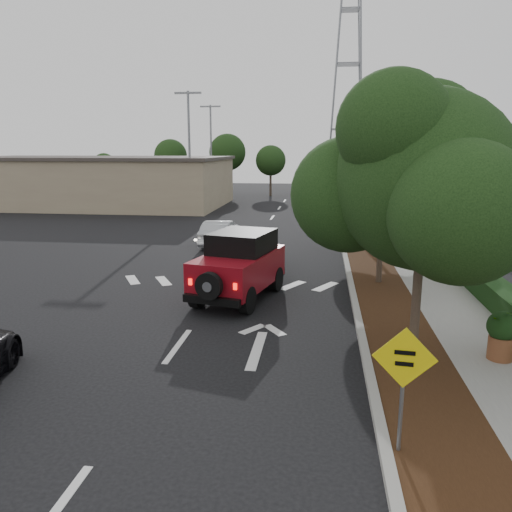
# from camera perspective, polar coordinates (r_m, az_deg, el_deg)

# --- Properties ---
(ground) EXTENTS (120.00, 120.00, 0.00)m
(ground) POSITION_cam_1_polar(r_m,az_deg,el_deg) (12.84, -8.92, -10.10)
(ground) COLOR black
(ground) RESTS_ON ground
(curb) EXTENTS (0.20, 70.00, 0.15)m
(curb) POSITION_cam_1_polar(r_m,az_deg,el_deg) (23.88, 10.05, 0.48)
(curb) COLOR #9E9B93
(curb) RESTS_ON ground
(planting_strip) EXTENTS (1.80, 70.00, 0.12)m
(planting_strip) POSITION_cam_1_polar(r_m,az_deg,el_deg) (23.95, 12.43, 0.38)
(planting_strip) COLOR black
(planting_strip) RESTS_ON ground
(sidewalk) EXTENTS (2.00, 70.00, 0.12)m
(sidewalk) POSITION_cam_1_polar(r_m,az_deg,el_deg) (24.19, 16.92, 0.25)
(sidewalk) COLOR gray
(sidewalk) RESTS_ON ground
(hedge) EXTENTS (0.80, 70.00, 0.80)m
(hedge) POSITION_cam_1_polar(r_m,az_deg,el_deg) (24.40, 20.21, 0.94)
(hedge) COLOR black
(hedge) RESTS_ON ground
(commercial_building) EXTENTS (22.00, 12.00, 4.00)m
(commercial_building) POSITION_cam_1_polar(r_m,az_deg,el_deg) (45.82, -17.86, 8.04)
(commercial_building) COLOR gray
(commercial_building) RESTS_ON ground
(transmission_tower) EXTENTS (7.00, 4.00, 28.00)m
(transmission_tower) POSITION_cam_1_polar(r_m,az_deg,el_deg) (59.62, 9.98, 7.33)
(transmission_tower) COLOR slate
(transmission_tower) RESTS_ON ground
(street_tree_near) EXTENTS (3.80, 3.80, 5.92)m
(street_tree_near) POSITION_cam_1_polar(r_m,az_deg,el_deg) (12.09, 17.35, -11.99)
(street_tree_near) COLOR black
(street_tree_near) RESTS_ON ground
(street_tree_mid) EXTENTS (3.20, 3.20, 5.32)m
(street_tree_mid) POSITION_cam_1_polar(r_m,az_deg,el_deg) (18.64, 13.80, -3.22)
(street_tree_mid) COLOR black
(street_tree_mid) RESTS_ON ground
(street_tree_far) EXTENTS (3.40, 3.40, 5.62)m
(street_tree_far) POSITION_cam_1_polar(r_m,az_deg,el_deg) (24.94, 12.24, 0.71)
(street_tree_far) COLOR black
(street_tree_far) RESTS_ON ground
(light_pole_a) EXTENTS (2.00, 0.22, 9.00)m
(light_pole_a) POSITION_cam_1_polar(r_m,az_deg,el_deg) (38.98, -7.42, 4.94)
(light_pole_a) COLOR slate
(light_pole_a) RESTS_ON ground
(light_pole_b) EXTENTS (2.00, 0.22, 9.00)m
(light_pole_b) POSITION_cam_1_polar(r_m,az_deg,el_deg) (50.81, -5.05, 6.66)
(light_pole_b) COLOR slate
(light_pole_b) RESTS_ON ground
(red_jeep) EXTENTS (2.75, 4.48, 2.20)m
(red_jeep) POSITION_cam_1_polar(r_m,az_deg,el_deg) (16.37, -1.71, -0.96)
(red_jeep) COLOR black
(red_jeep) RESTS_ON ground
(silver_suv_ahead) EXTENTS (3.62, 5.94, 1.54)m
(silver_suv_ahead) POSITION_cam_1_polar(r_m,az_deg,el_deg) (19.96, -1.23, 0.41)
(silver_suv_ahead) COLOR #9C9EA3
(silver_suv_ahead) RESTS_ON ground
(silver_sedan_oncoming) EXTENTS (1.40, 3.90, 1.28)m
(silver_sedan_oncoming) POSITION_cam_1_polar(r_m,az_deg,el_deg) (25.50, -4.18, 2.67)
(silver_sedan_oncoming) COLOR #ACAFB4
(silver_sedan_oncoming) RESTS_ON ground
(parked_suv) EXTENTS (4.67, 2.36, 1.53)m
(parked_suv) POSITION_cam_1_polar(r_m,az_deg,el_deg) (39.06, -10.29, 5.99)
(parked_suv) COLOR #9EA0A6
(parked_suv) RESTS_ON ground
(speed_hump_sign) EXTENTS (0.98, 0.12, 2.08)m
(speed_hump_sign) POSITION_cam_1_polar(r_m,az_deg,el_deg) (8.21, 16.50, -12.75)
(speed_hump_sign) COLOR slate
(speed_hump_sign) RESTS_ON ground
(terracotta_planter) EXTENTS (0.69, 0.69, 1.19)m
(terracotta_planter) POSITION_cam_1_polar(r_m,az_deg,el_deg) (12.68, 26.31, -7.66)
(terracotta_planter) COLOR brown
(terracotta_planter) RESTS_ON ground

